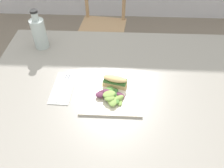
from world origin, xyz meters
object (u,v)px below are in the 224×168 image
(dining_table, at_px, (118,101))
(sandwich_half_front, at_px, (115,81))
(plate_lunch, at_px, (112,92))
(bottle_cold_brew, at_px, (40,35))
(chair_wooden_far, at_px, (103,26))
(fork_on_napkin, at_px, (64,85))

(dining_table, distance_m, sandwich_half_front, 0.16)
(plate_lunch, height_order, sandwich_half_front, sandwich_half_front)
(dining_table, distance_m, plate_lunch, 0.14)
(dining_table, xyz_separation_m, bottle_cold_brew, (-0.45, 0.30, 0.20))
(dining_table, bearing_deg, chair_wooden_far, 99.03)
(chair_wooden_far, distance_m, bottle_cold_brew, 0.88)
(chair_wooden_far, height_order, plate_lunch, chair_wooden_far)
(fork_on_napkin, bearing_deg, sandwich_half_front, 0.86)
(plate_lunch, xyz_separation_m, bottle_cold_brew, (-0.42, 0.35, 0.07))
(chair_wooden_far, height_order, sandwich_half_front, chair_wooden_far)
(plate_lunch, xyz_separation_m, fork_on_napkin, (-0.23, 0.04, 0.00))
(dining_table, bearing_deg, fork_on_napkin, -177.23)
(bottle_cold_brew, bearing_deg, plate_lunch, -39.94)
(fork_on_napkin, bearing_deg, dining_table, 2.77)
(sandwich_half_front, bearing_deg, fork_on_napkin, -179.14)
(dining_table, distance_m, fork_on_napkin, 0.29)
(plate_lunch, distance_m, sandwich_half_front, 0.06)
(dining_table, relative_size, chair_wooden_far, 1.51)
(chair_wooden_far, bearing_deg, sandwich_half_front, -82.09)
(fork_on_napkin, bearing_deg, plate_lunch, -9.51)
(bottle_cold_brew, bearing_deg, fork_on_napkin, -58.91)
(chair_wooden_far, bearing_deg, dining_table, -80.97)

